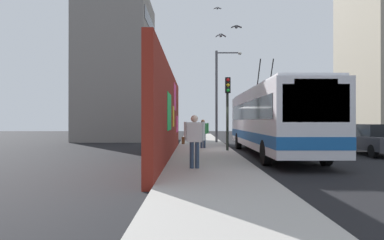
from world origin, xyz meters
The scene contains 12 objects.
ground_plane centered at (0.00, 0.00, 0.00)m, with size 80.00×80.00×0.00m, color black.
sidewalk_slab centered at (0.00, 1.60, 0.07)m, with size 48.00×3.20×0.15m, color #ADA8A0.
graffiti_wall centered at (-3.49, 3.35, 2.03)m, with size 15.00×0.32×4.06m.
building_far_left centered at (12.36, 9.20, 6.46)m, with size 8.31×6.05×12.91m.
city_bus centered at (-1.96, -1.80, 1.86)m, with size 12.56×2.63×5.13m.
parked_car_dark_gray centered at (-1.73, -7.00, 0.83)m, with size 4.61×1.76×1.58m.
parked_car_white centered at (4.08, -7.00, 0.83)m, with size 4.16×1.79×1.58m.
parked_car_silver centered at (10.57, -7.00, 0.84)m, with size 4.90×1.82×1.58m.
pedestrian_midblock centered at (0.95, 1.63, 1.14)m, with size 0.23×0.75×1.68m.
pedestrian_near_wall centered at (-7.86, 2.18, 1.21)m, with size 0.24×0.78×1.79m.
traffic_light centered at (-0.88, 0.35, 2.82)m, with size 0.49×0.28×3.96m.
street_lamp centered at (6.36, 0.23, 4.09)m, with size 0.44×1.98×6.85m.
Camera 1 is at (-19.52, 2.23, 1.74)m, focal length 32.42 mm.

